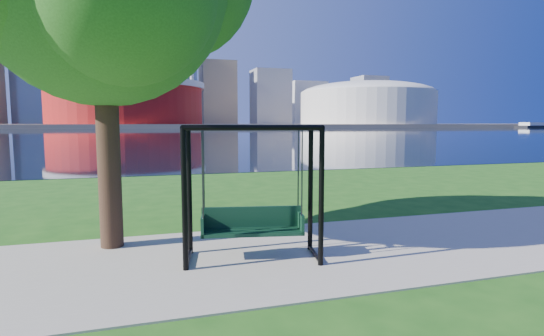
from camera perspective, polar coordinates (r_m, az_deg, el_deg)
name	(u,v)px	position (r m, az deg, el deg)	size (l,w,h in m)	color
ground	(276,248)	(8.10, 0.49, -10.64)	(900.00, 900.00, 0.00)	#1E5114
path	(284,255)	(7.64, 1.64, -11.56)	(120.00, 4.00, 0.03)	#9E937F
river	(152,133)	(109.45, -15.83, 4.57)	(900.00, 180.00, 0.02)	black
far_bank	(145,125)	(313.41, -16.65, 5.51)	(900.00, 228.00, 2.00)	#937F60
stadium	(126,101)	(242.82, -19.01, 8.49)	(83.00, 83.00, 32.00)	maroon
arena	(367,102)	(278.93, 12.66, 8.64)	(84.00, 84.00, 26.56)	beige
skyline	(138,77)	(328.52, -17.62, 11.59)	(392.00, 66.00, 96.50)	gray
swing	(252,196)	(7.15, -2.68, -3.73)	(2.39, 1.38, 2.30)	black
barge	(538,125)	(283.15, 32.12, 4.89)	(30.53, 12.29, 2.97)	black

